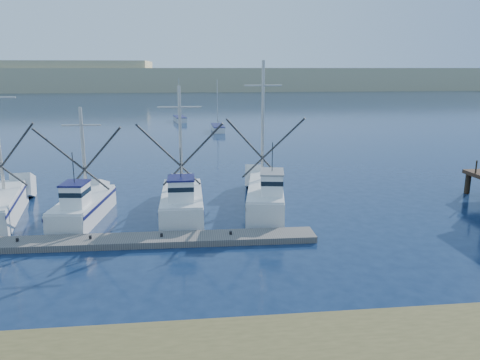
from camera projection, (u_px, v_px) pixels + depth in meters
name	position (u px, v px, depth m)	size (l,w,h in m)	color
ground	(274.00, 291.00, 21.14)	(500.00, 500.00, 0.00)	#0D1D39
floating_dock	(73.00, 243.00, 26.49)	(27.87, 1.86, 0.37)	slate
dune_ridge	(193.00, 79.00, 222.88)	(360.00, 60.00, 10.00)	tan
trawler_fleet	(93.00, 203.00, 31.29)	(28.23, 9.60, 10.37)	silver
sailboat_near	(218.00, 128.00, 74.76)	(1.85, 6.16, 8.10)	silver
sailboat_far	(180.00, 119.00, 88.25)	(2.64, 5.91, 8.10)	silver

